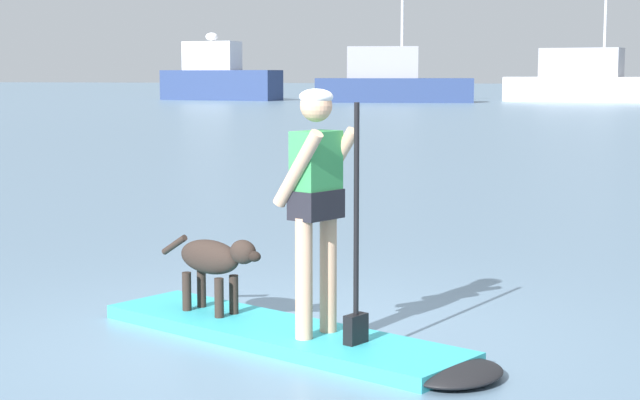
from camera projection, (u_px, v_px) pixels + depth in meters
ground_plane at (279, 340)px, 7.31m from camera, size 400.00×400.00×0.00m
paddleboard at (303, 339)px, 7.16m from camera, size 3.29×1.94×0.10m
person_paddler at (318, 194)px, 6.94m from camera, size 0.68×0.60×1.71m
dog at (214, 260)px, 7.67m from camera, size 1.00×0.49×0.60m
moored_boat_far_starboard at (219, 78)px, 74.60m from camera, size 9.29×3.64×4.92m
moored_boat_starboard at (391, 82)px, 68.75m from camera, size 10.92×5.14×8.74m
moored_boat_far_port at (590, 81)px, 70.96m from camera, size 12.55×5.18×12.39m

